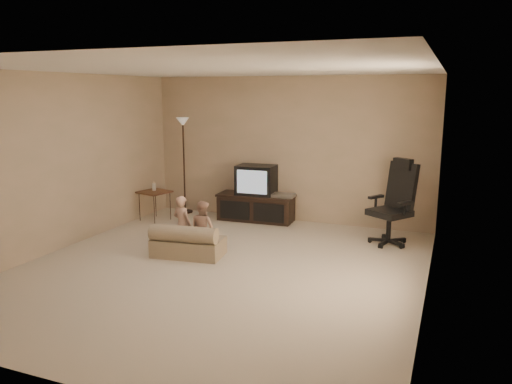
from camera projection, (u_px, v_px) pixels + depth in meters
floor at (219, 269)px, 6.38m from camera, size 5.50×5.50×0.00m
room_shell at (217, 151)px, 6.08m from camera, size 5.50×5.50×5.50m
tv_stand at (256, 198)px, 8.74m from camera, size 1.39×0.57×0.98m
office_chair at (393, 214)px, 7.39m from camera, size 0.81×0.82×1.27m
side_table at (154, 192)px, 8.75m from camera, size 0.57×0.57×0.71m
floor_lamp at (183, 144)px, 9.16m from camera, size 0.28×0.28×1.77m
child_sofa at (187, 243)px, 6.85m from camera, size 1.01×0.65×0.47m
toddler_left at (182, 225)px, 6.96m from camera, size 0.34×0.28×0.82m
toddler_right at (203, 228)px, 6.90m from camera, size 0.42×0.31×0.76m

